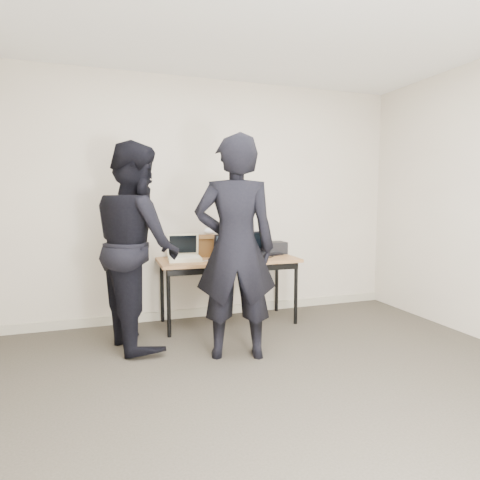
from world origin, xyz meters
name	(u,v)px	position (x,y,z in m)	size (l,w,h in m)	color
room	(307,202)	(0.00, 0.00, 1.35)	(4.60, 4.60, 2.80)	#3F3930
desk	(229,264)	(0.07, 1.90, 0.66)	(1.51, 0.67, 0.72)	#956539
laptop_beige	(184,255)	(-0.41, 1.93, 0.77)	(0.36, 0.36, 0.27)	beige
laptop_center	(231,253)	(0.09, 1.87, 0.78)	(0.34, 0.33, 0.26)	black
laptop_right	(261,249)	(0.52, 2.08, 0.78)	(0.44, 0.43, 0.27)	black
leather_satchel	(207,245)	(-0.11, 2.12, 0.85)	(0.37, 0.21, 0.25)	brown
tissue	(210,231)	(-0.08, 2.13, 1.00)	(0.13, 0.10, 0.08)	white
equipment_box	(275,248)	(0.70, 2.09, 0.79)	(0.24, 0.21, 0.14)	black
power_brick	(213,260)	(-0.15, 1.73, 0.74)	(0.09, 0.06, 0.03)	black
cables	(233,258)	(0.11, 1.89, 0.72)	(1.15, 0.41, 0.01)	black
person_typist	(235,248)	(-0.15, 0.99, 0.95)	(0.69, 0.46, 1.90)	black
person_observer	(137,245)	(-0.92, 1.56, 0.94)	(0.91, 0.71, 1.88)	black
baseboard	(215,311)	(0.00, 2.23, 0.05)	(4.50, 0.03, 0.10)	#B1AA92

